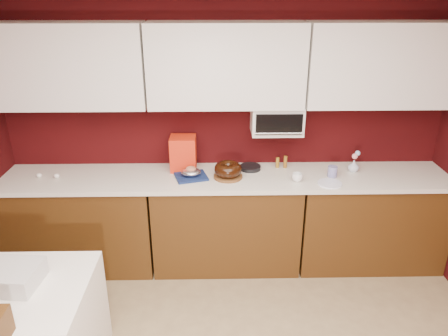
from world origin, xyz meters
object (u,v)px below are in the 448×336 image
at_px(foil_ham_nest, 191,172).
at_px(blue_jar, 332,171).
at_px(dining_table, 16,335).
at_px(coffee_mug, 297,177).
at_px(pandoro_box, 183,153).
at_px(newspaper_stack, 10,276).
at_px(flower_vase, 354,165).
at_px(bundt_cake, 228,169).
at_px(toaster_oven, 277,119).

relative_size(foil_ham_nest, blue_jar, 1.78).
bearing_deg(dining_table, coffee_mug, 31.17).
bearing_deg(pandoro_box, newspaper_stack, -123.55).
xyz_separation_m(foil_ham_nest, flower_vase, (1.47, 0.11, 0.00)).
height_order(pandoro_box, coffee_mug, pandoro_box).
bearing_deg(dining_table, blue_jar, 29.20).
bearing_deg(blue_jar, coffee_mug, -164.55).
bearing_deg(newspaper_stack, bundt_cake, 42.35).
xyz_separation_m(pandoro_box, blue_jar, (1.33, -0.20, -0.11)).
relative_size(flower_vase, newspaper_stack, 0.34).
bearing_deg(flower_vase, coffee_mug, -159.63).
bearing_deg(pandoro_box, foil_ham_nest, -67.85).
height_order(toaster_oven, dining_table, toaster_oven).
bearing_deg(flower_vase, pandoro_box, 176.97).
relative_size(blue_jar, newspaper_stack, 0.28).
distance_m(bundt_cake, foil_ham_nest, 0.33).
distance_m(dining_table, flower_vase, 2.99).
bearing_deg(toaster_oven, blue_jar, -21.98).
xyz_separation_m(blue_jar, newspaper_stack, (-2.31, -1.27, -0.14)).
bearing_deg(blue_jar, newspaper_stack, -151.26).
height_order(blue_jar, newspaper_stack, blue_jar).
relative_size(bundt_cake, coffee_mug, 2.76).
bearing_deg(pandoro_box, flower_vase, -2.62).
distance_m(dining_table, coffee_mug, 2.42).
bearing_deg(bundt_cake, pandoro_box, 153.79).
relative_size(toaster_oven, dining_table, 0.45).
distance_m(toaster_oven, flower_vase, 0.83).
xyz_separation_m(pandoro_box, newspaper_stack, (-0.99, -1.46, -0.24)).
bearing_deg(foil_ham_nest, dining_table, -129.73).
xyz_separation_m(coffee_mug, newspaper_stack, (-1.99, -1.18, -0.13)).
height_order(toaster_oven, foil_ham_nest, toaster_oven).
bearing_deg(coffee_mug, toaster_oven, 119.30).
bearing_deg(coffee_mug, blue_jar, 15.45).
xyz_separation_m(flower_vase, newspaper_stack, (-2.54, -1.38, -0.15)).
height_order(pandoro_box, flower_vase, pandoro_box).
height_order(foil_ham_nest, blue_jar, blue_jar).
xyz_separation_m(bundt_cake, blue_jar, (0.93, 0.00, -0.03)).
distance_m(blue_jar, newspaper_stack, 2.64).
distance_m(coffee_mug, flower_vase, 0.59).
height_order(toaster_oven, pandoro_box, toaster_oven).
relative_size(pandoro_box, newspaper_stack, 0.89).
distance_m(foil_ham_nest, flower_vase, 1.48).
height_order(toaster_oven, bundt_cake, toaster_oven).
height_order(coffee_mug, newspaper_stack, coffee_mug).
relative_size(pandoro_box, flower_vase, 2.63).
bearing_deg(pandoro_box, coffee_mug, -15.53).
bearing_deg(pandoro_box, toaster_oven, 0.58).
xyz_separation_m(toaster_oven, foil_ham_nest, (-0.76, -0.20, -0.42)).
bearing_deg(pandoro_box, blue_jar, -7.94).
bearing_deg(toaster_oven, bundt_cake, -155.25).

